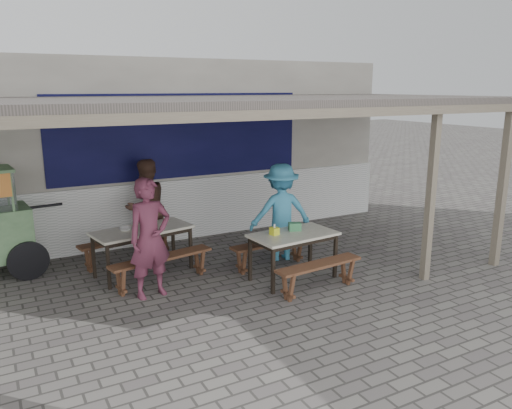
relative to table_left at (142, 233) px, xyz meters
The scene contains 16 objects.
ground 2.19m from the table_left, 44.80° to the right, with size 60.00×60.00×0.00m, color #605C57.
back_wall 2.78m from the table_left, 54.98° to the left, with size 9.00×1.28×3.50m.
warung_roof 2.59m from the table_left, 20.87° to the right, with size 9.00×4.21×2.81m.
table_left is the anchor object (origin of this frame).
bench_left_street 0.70m from the table_left, 79.45° to the right, with size 1.67×0.58×0.45m.
bench_left_wall 0.70m from the table_left, 100.55° to the left, with size 1.67×0.58×0.45m.
table_right 2.42m from the table_left, 34.49° to the right, with size 1.38×0.85×0.75m.
bench_right_street 2.88m from the table_left, 44.24° to the right, with size 1.45×0.40×0.45m.
bench_right_wall 2.11m from the table_left, 21.03° to the right, with size 1.45×0.40×0.45m.
patron_street_side 0.97m from the table_left, 99.01° to the right, with size 0.64×0.42×1.74m, color #632A3E.
patron_wall_side 1.08m from the table_left, 69.91° to the left, with size 0.84×0.65×1.72m, color #513528.
patron_right_table 2.38m from the table_left, 10.83° to the right, with size 1.09×0.63×1.69m, color teal.
tissue_box 2.14m from the table_left, 37.27° to the right, with size 0.12×0.12×0.12m, color yellow.
donation_box 2.45m from the table_left, 30.61° to the right, with size 0.19×0.13×0.13m, color #377D4D.
condiment_jar 0.30m from the table_left, 34.86° to the left, with size 0.07×0.07×0.08m, color silver.
condiment_bowl 0.28m from the table_left, behind, with size 0.19×0.19×0.05m, color silver.
Camera 1 is at (-3.54, -6.16, 2.97)m, focal length 35.00 mm.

